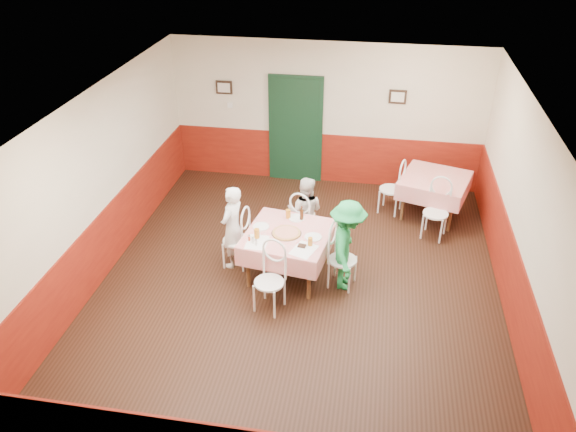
% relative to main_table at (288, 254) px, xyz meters
% --- Properties ---
extents(floor, '(7.00, 7.00, 0.00)m').
position_rel_main_table_xyz_m(floor, '(0.20, -0.20, -0.38)').
color(floor, black).
rests_on(floor, ground).
extents(ceiling, '(7.00, 7.00, 0.00)m').
position_rel_main_table_xyz_m(ceiling, '(0.20, -0.20, 2.42)').
color(ceiling, white).
rests_on(ceiling, back_wall).
extents(back_wall, '(6.00, 0.10, 2.80)m').
position_rel_main_table_xyz_m(back_wall, '(0.20, 3.30, 1.02)').
color(back_wall, beige).
rests_on(back_wall, ground).
extents(front_wall, '(6.00, 0.10, 2.80)m').
position_rel_main_table_xyz_m(front_wall, '(0.20, -3.70, 1.02)').
color(front_wall, beige).
rests_on(front_wall, ground).
extents(left_wall, '(0.10, 7.00, 2.80)m').
position_rel_main_table_xyz_m(left_wall, '(-2.80, -0.20, 1.02)').
color(left_wall, beige).
rests_on(left_wall, ground).
extents(right_wall, '(0.10, 7.00, 2.80)m').
position_rel_main_table_xyz_m(right_wall, '(3.20, -0.20, 1.02)').
color(right_wall, beige).
rests_on(right_wall, ground).
extents(wainscot_back, '(6.00, 0.03, 1.00)m').
position_rel_main_table_xyz_m(wainscot_back, '(0.20, 3.28, 0.12)').
color(wainscot_back, maroon).
rests_on(wainscot_back, ground).
extents(wainscot_left, '(0.03, 7.00, 1.00)m').
position_rel_main_table_xyz_m(wainscot_left, '(-2.78, -0.20, 0.12)').
color(wainscot_left, maroon).
rests_on(wainscot_left, ground).
extents(wainscot_right, '(0.03, 7.00, 1.00)m').
position_rel_main_table_xyz_m(wainscot_right, '(3.19, -0.20, 0.12)').
color(wainscot_right, maroon).
rests_on(wainscot_right, ground).
extents(door, '(0.96, 0.06, 2.10)m').
position_rel_main_table_xyz_m(door, '(-0.40, 3.25, 0.68)').
color(door, black).
rests_on(door, ground).
extents(picture_left, '(0.32, 0.03, 0.26)m').
position_rel_main_table_xyz_m(picture_left, '(-1.80, 3.25, 1.48)').
color(picture_left, black).
rests_on(picture_left, back_wall).
extents(picture_right, '(0.32, 0.03, 0.26)m').
position_rel_main_table_xyz_m(picture_right, '(1.50, 3.25, 1.48)').
color(picture_right, black).
rests_on(picture_right, back_wall).
extents(thermostat, '(0.10, 0.03, 0.10)m').
position_rel_main_table_xyz_m(thermostat, '(-1.70, 3.25, 1.12)').
color(thermostat, white).
rests_on(thermostat, back_wall).
extents(main_table, '(1.39, 1.39, 0.77)m').
position_rel_main_table_xyz_m(main_table, '(0.00, 0.00, 0.00)').
color(main_table, red).
rests_on(main_table, ground).
extents(second_table, '(1.40, 1.40, 0.77)m').
position_rel_main_table_xyz_m(second_table, '(2.27, 2.24, 0.00)').
color(second_table, red).
rests_on(second_table, ground).
extents(chair_left, '(0.47, 0.47, 0.90)m').
position_rel_main_table_xyz_m(chair_left, '(-0.84, 0.12, 0.08)').
color(chair_left, white).
rests_on(chair_left, ground).
extents(chair_right, '(0.50, 0.50, 0.90)m').
position_rel_main_table_xyz_m(chair_right, '(0.84, -0.12, 0.08)').
color(chair_right, white).
rests_on(chair_right, ground).
extents(chair_far, '(0.52, 0.52, 0.90)m').
position_rel_main_table_xyz_m(chair_far, '(0.12, 0.84, 0.08)').
color(chair_far, white).
rests_on(chair_far, ground).
extents(chair_near, '(0.52, 0.52, 0.90)m').
position_rel_main_table_xyz_m(chair_near, '(-0.12, -0.84, 0.08)').
color(chair_near, white).
rests_on(chair_near, ground).
extents(chair_second_a, '(0.52, 0.52, 0.90)m').
position_rel_main_table_xyz_m(chair_second_a, '(1.52, 2.24, 0.08)').
color(chair_second_a, white).
rests_on(chair_second_a, ground).
extents(chair_second_b, '(0.52, 0.52, 0.90)m').
position_rel_main_table_xyz_m(chair_second_b, '(2.27, 1.49, 0.08)').
color(chair_second_b, white).
rests_on(chair_second_b, ground).
extents(pizza, '(0.48, 0.48, 0.03)m').
position_rel_main_table_xyz_m(pizza, '(-0.02, -0.03, 0.40)').
color(pizza, '#B74723').
rests_on(pizza, main_table).
extents(plate_left, '(0.28, 0.28, 0.01)m').
position_rel_main_table_xyz_m(plate_left, '(-0.43, 0.09, 0.39)').
color(plate_left, white).
rests_on(plate_left, main_table).
extents(plate_right, '(0.28, 0.28, 0.01)m').
position_rel_main_table_xyz_m(plate_right, '(0.39, -0.07, 0.39)').
color(plate_right, white).
rests_on(plate_right, main_table).
extents(plate_far, '(0.28, 0.28, 0.01)m').
position_rel_main_table_xyz_m(plate_far, '(0.06, 0.43, 0.39)').
color(plate_far, white).
rests_on(plate_far, main_table).
extents(glass_a, '(0.09, 0.09, 0.15)m').
position_rel_main_table_xyz_m(glass_a, '(-0.43, -0.21, 0.46)').
color(glass_a, '#BF7219').
rests_on(glass_a, main_table).
extents(glass_b, '(0.08, 0.08, 0.13)m').
position_rel_main_table_xyz_m(glass_b, '(0.37, -0.28, 0.45)').
color(glass_b, '#BF7219').
rests_on(glass_b, main_table).
extents(glass_c, '(0.09, 0.09, 0.14)m').
position_rel_main_table_xyz_m(glass_c, '(-0.07, 0.42, 0.46)').
color(glass_c, '#BF7219').
rests_on(glass_c, main_table).
extents(beer_bottle, '(0.07, 0.07, 0.21)m').
position_rel_main_table_xyz_m(beer_bottle, '(0.15, 0.40, 0.49)').
color(beer_bottle, '#381C0A').
rests_on(beer_bottle, main_table).
extents(shaker_a, '(0.04, 0.04, 0.09)m').
position_rel_main_table_xyz_m(shaker_a, '(-0.46, -0.36, 0.43)').
color(shaker_a, silver).
rests_on(shaker_a, main_table).
extents(shaker_b, '(0.04, 0.04, 0.09)m').
position_rel_main_table_xyz_m(shaker_b, '(-0.40, -0.40, 0.43)').
color(shaker_b, silver).
rests_on(shaker_b, main_table).
extents(shaker_c, '(0.04, 0.04, 0.09)m').
position_rel_main_table_xyz_m(shaker_c, '(-0.52, -0.30, 0.43)').
color(shaker_c, '#B23319').
rests_on(shaker_c, main_table).
extents(menu_left, '(0.30, 0.40, 0.00)m').
position_rel_main_table_xyz_m(menu_left, '(-0.40, -0.33, 0.39)').
color(menu_left, white).
rests_on(menu_left, main_table).
extents(menu_right, '(0.42, 0.48, 0.00)m').
position_rel_main_table_xyz_m(menu_right, '(0.30, -0.41, 0.39)').
color(menu_right, white).
rests_on(menu_right, main_table).
extents(wallet, '(0.12, 0.11, 0.02)m').
position_rel_main_table_xyz_m(wallet, '(0.26, -0.33, 0.40)').
color(wallet, black).
rests_on(wallet, main_table).
extents(diner_left, '(0.46, 0.57, 1.37)m').
position_rel_main_table_xyz_m(diner_left, '(-0.89, 0.13, 0.31)').
color(diner_left, gray).
rests_on(diner_left, ground).
extents(diner_far, '(0.62, 0.49, 1.23)m').
position_rel_main_table_xyz_m(diner_far, '(0.13, 0.89, 0.24)').
color(diner_far, gray).
rests_on(diner_far, ground).
extents(diner_right, '(0.57, 0.95, 1.43)m').
position_rel_main_table_xyz_m(diner_right, '(0.89, -0.13, 0.34)').
color(diner_right, gray).
rests_on(diner_right, ground).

